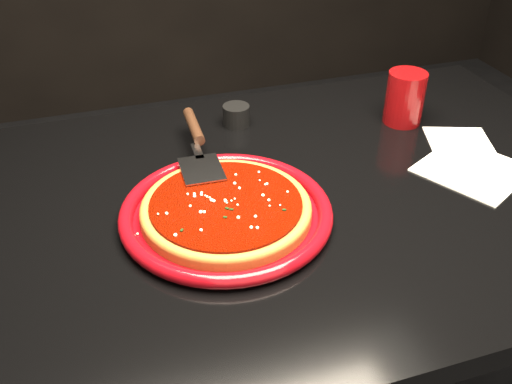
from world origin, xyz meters
The scene contains 12 objects.
table centered at (0.00, 0.00, 0.38)m, with size 1.20×0.80×0.75m, color black.
plate centered at (-0.14, -0.04, 0.76)m, with size 0.34×0.34×0.03m, color maroon.
pizza_crust centered at (-0.14, -0.04, 0.77)m, with size 0.27×0.27×0.01m, color brown.
pizza_crust_rim centered at (-0.14, -0.04, 0.77)m, with size 0.27×0.27×0.02m, color brown.
pizza_sauce centered at (-0.14, -0.04, 0.78)m, with size 0.24×0.24×0.01m, color #650A00.
parmesan_dusting centered at (-0.14, -0.04, 0.79)m, with size 0.23×0.23×0.01m, color #FDF1C7, non-canonical shape.
basil_flecks centered at (-0.14, -0.04, 0.78)m, with size 0.21×0.21×0.00m, color black, non-canonical shape.
pizza_server centered at (-0.14, 0.14, 0.79)m, with size 0.08×0.30×0.02m, color silver, non-canonical shape.
cup centered at (0.30, 0.17, 0.80)m, with size 0.08×0.08×0.11m, color maroon.
napkin_a centered at (0.33, -0.04, 0.75)m, with size 0.17×0.17×0.00m, color silver.
napkin_b centered at (0.36, 0.05, 0.75)m, with size 0.12×0.13×0.00m, color silver.
ramekin centered at (-0.03, 0.27, 0.77)m, with size 0.06×0.06×0.04m, color black.
Camera 1 is at (-0.32, -0.75, 1.31)m, focal length 40.00 mm.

